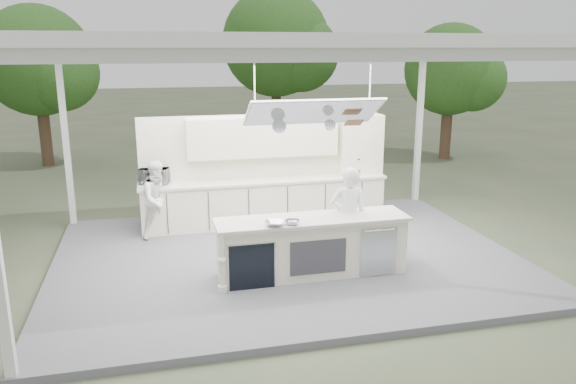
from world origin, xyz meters
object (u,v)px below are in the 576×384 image
object	(u,v)px
demo_island	(311,246)
sous_chef	(159,199)
back_counter	(265,201)
head_chef	(348,217)

from	to	relation	value
demo_island	sous_chef	size ratio (longest dim) A/B	2.06
demo_island	sous_chef	xyz separation A→B (m)	(-2.32, 2.46, 0.28)
demo_island	back_counter	bearing A→B (deg)	93.63
head_chef	sous_chef	xyz separation A→B (m)	(-3.02, 2.25, -0.10)
demo_island	sous_chef	distance (m)	3.39
head_chef	demo_island	bearing A→B (deg)	23.13
back_counter	head_chef	size ratio (longest dim) A/B	2.99
head_chef	back_counter	bearing A→B (deg)	-65.05
head_chef	sous_chef	distance (m)	3.77
back_counter	sous_chef	distance (m)	2.19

